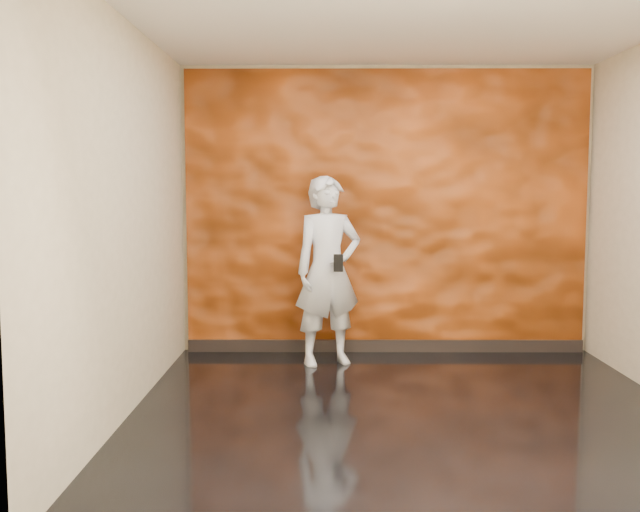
# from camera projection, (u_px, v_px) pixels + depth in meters

# --- Properties ---
(room) EXTENTS (4.02, 4.02, 2.81)m
(room) POSITION_uv_depth(u_px,v_px,m) (410.00, 219.00, 5.01)
(room) COLOR black
(room) RESTS_ON ground
(feature_wall) EXTENTS (3.90, 0.06, 2.75)m
(feature_wall) POSITION_uv_depth(u_px,v_px,m) (386.00, 212.00, 6.96)
(feature_wall) COLOR #BF4E15
(feature_wall) RESTS_ON ground
(baseboard) EXTENTS (3.90, 0.04, 0.12)m
(baseboard) POSITION_uv_depth(u_px,v_px,m) (385.00, 346.00, 7.05)
(baseboard) COLOR black
(baseboard) RESTS_ON ground
(man) EXTENTS (0.73, 0.61, 1.73)m
(man) POSITION_uv_depth(u_px,v_px,m) (328.00, 271.00, 6.50)
(man) COLOR #9EA2AC
(man) RESTS_ON ground
(phone) EXTENTS (0.08, 0.03, 0.16)m
(phone) POSITION_uv_depth(u_px,v_px,m) (338.00, 263.00, 6.26)
(phone) COLOR black
(phone) RESTS_ON man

